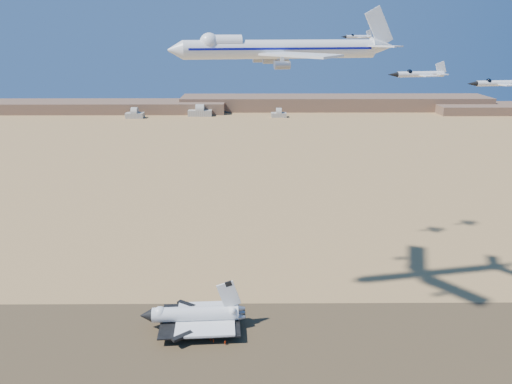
{
  "coord_description": "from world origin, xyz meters",
  "views": [
    {
      "loc": [
        6.61,
        -152.07,
        105.16
      ],
      "look_at": [
        7.81,
        8.0,
        52.93
      ],
      "focal_mm": 35.0,
      "sensor_mm": 36.0,
      "label": 1
    }
  ],
  "objects_px": {
    "crew_c": "(225,343)",
    "chase_jet_b": "(498,83)",
    "chase_jet_a": "(419,74)",
    "crew_b": "(211,338)",
    "shuttle": "(195,315)",
    "carrier_747": "(274,49)",
    "crew_a": "(213,341)",
    "chase_jet_d": "(358,37)",
    "chase_jet_c": "(318,50)"
  },
  "relations": [
    {
      "from": "crew_b",
      "to": "crew_c",
      "type": "xyz_separation_m",
      "value": [
        5.27,
        -2.74,
        0.02
      ]
    },
    {
      "from": "carrier_747",
      "to": "chase_jet_c",
      "type": "height_order",
      "value": "carrier_747"
    },
    {
      "from": "chase_jet_b",
      "to": "chase_jet_c",
      "type": "height_order",
      "value": "chase_jet_c"
    },
    {
      "from": "crew_c",
      "to": "crew_a",
      "type": "bearing_deg",
      "value": 34.13
    },
    {
      "from": "crew_b",
      "to": "crew_a",
      "type": "bearing_deg",
      "value": 175.2
    },
    {
      "from": "shuttle",
      "to": "chase_jet_c",
      "type": "distance_m",
      "value": 124.59
    },
    {
      "from": "crew_a",
      "to": "chase_jet_d",
      "type": "relative_size",
      "value": 0.1
    },
    {
      "from": "chase_jet_b",
      "to": "chase_jet_d",
      "type": "relative_size",
      "value": 0.91
    },
    {
      "from": "shuttle",
      "to": "crew_b",
      "type": "bearing_deg",
      "value": -55.32
    },
    {
      "from": "chase_jet_b",
      "to": "chase_jet_d",
      "type": "distance_m",
      "value": 122.45
    },
    {
      "from": "crew_a",
      "to": "chase_jet_c",
      "type": "relative_size",
      "value": 0.1
    },
    {
      "from": "chase_jet_b",
      "to": "crew_c",
      "type": "bearing_deg",
      "value": 143.54
    },
    {
      "from": "crew_c",
      "to": "chase_jet_b",
      "type": "xyz_separation_m",
      "value": [
        65.46,
        -34.89,
        92.72
      ]
    },
    {
      "from": "crew_b",
      "to": "chase_jet_d",
      "type": "distance_m",
      "value": 145.99
    },
    {
      "from": "chase_jet_a",
      "to": "shuttle",
      "type": "bearing_deg",
      "value": 148.69
    },
    {
      "from": "crew_b",
      "to": "chase_jet_a",
      "type": "relative_size",
      "value": 0.11
    },
    {
      "from": "chase_jet_a",
      "to": "chase_jet_d",
      "type": "xyz_separation_m",
      "value": [
        3.87,
        102.25,
        8.1
      ]
    },
    {
      "from": "shuttle",
      "to": "chase_jet_b",
      "type": "xyz_separation_m",
      "value": [
        77.12,
        -45.79,
        88.56
      ]
    },
    {
      "from": "crew_b",
      "to": "chase_jet_b",
      "type": "xyz_separation_m",
      "value": [
        70.74,
        -37.62,
        92.73
      ]
    },
    {
      "from": "crew_a",
      "to": "chase_jet_b",
      "type": "distance_m",
      "value": 121.5
    },
    {
      "from": "chase_jet_c",
      "to": "carrier_747",
      "type": "bearing_deg",
      "value": -122.41
    },
    {
      "from": "chase_jet_c",
      "to": "chase_jet_b",
      "type": "bearing_deg",
      "value": -86.89
    },
    {
      "from": "carrier_747",
      "to": "chase_jet_a",
      "type": "xyz_separation_m",
      "value": [
        36.6,
        -41.52,
        -4.81
      ]
    },
    {
      "from": "chase_jet_a",
      "to": "chase_jet_c",
      "type": "bearing_deg",
      "value": 89.64
    },
    {
      "from": "crew_c",
      "to": "chase_jet_d",
      "type": "xyz_separation_m",
      "value": [
        57.7,
        87.02,
        101.2
      ]
    },
    {
      "from": "carrier_747",
      "to": "crew_a",
      "type": "bearing_deg",
      "value": -141.22
    },
    {
      "from": "crew_c",
      "to": "chase_jet_b",
      "type": "bearing_deg",
      "value": -157.27
    },
    {
      "from": "shuttle",
      "to": "carrier_747",
      "type": "height_order",
      "value": "carrier_747"
    },
    {
      "from": "chase_jet_a",
      "to": "crew_b",
      "type": "bearing_deg",
      "value": 153.54
    },
    {
      "from": "crew_c",
      "to": "crew_b",
      "type": "bearing_deg",
      "value": 23.34
    },
    {
      "from": "shuttle",
      "to": "crew_b",
      "type": "relative_size",
      "value": 22.48
    },
    {
      "from": "shuttle",
      "to": "chase_jet_c",
      "type": "height_order",
      "value": "chase_jet_c"
    },
    {
      "from": "shuttle",
      "to": "chase_jet_b",
      "type": "relative_size",
      "value": 2.76
    },
    {
      "from": "shuttle",
      "to": "chase_jet_a",
      "type": "bearing_deg",
      "value": -25.08
    },
    {
      "from": "crew_a",
      "to": "chase_jet_a",
      "type": "distance_m",
      "value": 110.97
    },
    {
      "from": "chase_jet_d",
      "to": "chase_jet_c",
      "type": "bearing_deg",
      "value": -173.0
    },
    {
      "from": "crew_c",
      "to": "chase_jet_d",
      "type": "bearing_deg",
      "value": -72.76
    },
    {
      "from": "shuttle",
      "to": "chase_jet_d",
      "type": "distance_m",
      "value": 141.49
    },
    {
      "from": "crew_a",
      "to": "chase_jet_d",
      "type": "height_order",
      "value": "chase_jet_d"
    },
    {
      "from": "carrier_747",
      "to": "crew_c",
      "type": "bearing_deg",
      "value": -134.01
    },
    {
      "from": "crew_c",
      "to": "shuttle",
      "type": "bearing_deg",
      "value": 7.69
    },
    {
      "from": "crew_b",
      "to": "chase_jet_d",
      "type": "bearing_deg",
      "value": -78.83
    },
    {
      "from": "chase_jet_b",
      "to": "crew_b",
      "type": "bearing_deg",
      "value": 143.58
    },
    {
      "from": "chase_jet_a",
      "to": "chase_jet_b",
      "type": "xyz_separation_m",
      "value": [
        11.64,
        -19.66,
        -0.38
      ]
    },
    {
      "from": "chase_jet_d",
      "to": "carrier_747",
      "type": "bearing_deg",
      "value": -140.31
    },
    {
      "from": "crew_a",
      "to": "chase_jet_a",
      "type": "relative_size",
      "value": 0.1
    },
    {
      "from": "shuttle",
      "to": "chase_jet_b",
      "type": "height_order",
      "value": "chase_jet_b"
    },
    {
      "from": "shuttle",
      "to": "crew_a",
      "type": "distance_m",
      "value": 12.97
    },
    {
      "from": "crew_c",
      "to": "chase_jet_c",
      "type": "distance_m",
      "value": 129.86
    },
    {
      "from": "chase_jet_c",
      "to": "chase_jet_d",
      "type": "xyz_separation_m",
      "value": [
        19.07,
        8.34,
        5.38
      ]
    }
  ]
}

